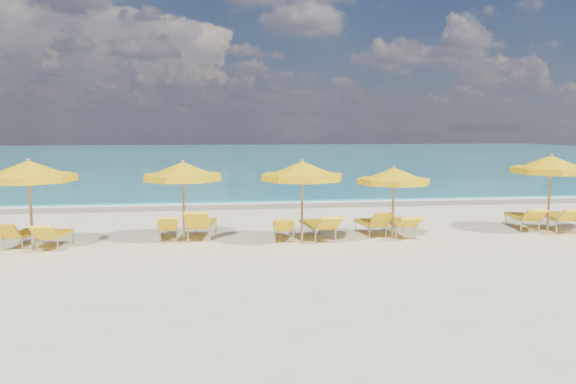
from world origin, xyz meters
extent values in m
plane|color=beige|center=(0.00, 0.00, 0.00)|extent=(120.00, 120.00, 0.00)
cube|color=#167780|center=(0.00, 48.00, 0.00)|extent=(120.00, 80.00, 0.30)
cube|color=tan|center=(0.00, 7.40, 0.00)|extent=(120.00, 2.60, 0.01)
cube|color=white|center=(0.00, 8.20, 0.00)|extent=(120.00, 1.20, 0.03)
cube|color=white|center=(-6.00, 17.00, 0.00)|extent=(14.00, 0.36, 0.05)
cube|color=white|center=(8.00, 24.00, 0.00)|extent=(18.00, 0.30, 0.05)
cylinder|color=#A77C53|center=(-6.95, -0.33, 1.14)|extent=(0.07, 0.07, 2.29)
cone|color=yellow|center=(-6.95, -0.33, 2.10)|extent=(2.73, 2.73, 0.46)
cylinder|color=yellow|center=(-6.95, -0.33, 1.88)|extent=(2.76, 2.76, 0.18)
sphere|color=#A77C53|center=(-6.95, -0.33, 2.34)|extent=(0.10, 0.10, 0.10)
cylinder|color=#A77C53|center=(-3.11, 0.39, 1.09)|extent=(0.07, 0.07, 2.18)
cone|color=yellow|center=(-3.11, 0.39, 2.00)|extent=(2.87, 2.87, 0.44)
cylinder|color=yellow|center=(-3.11, 0.39, 1.79)|extent=(2.89, 2.89, 0.17)
sphere|color=#A77C53|center=(-3.11, 0.39, 2.22)|extent=(0.10, 0.10, 0.10)
cylinder|color=#A77C53|center=(0.13, -0.36, 1.10)|extent=(0.07, 0.07, 2.21)
cone|color=yellow|center=(0.13, -0.36, 2.03)|extent=(2.41, 2.41, 0.44)
cylinder|color=yellow|center=(0.13, -0.36, 1.82)|extent=(2.43, 2.43, 0.18)
sphere|color=#A77C53|center=(0.13, -0.36, 2.26)|extent=(0.10, 0.10, 0.10)
cylinder|color=#A77C53|center=(2.79, -0.15, 1.00)|extent=(0.06, 0.06, 2.01)
cone|color=yellow|center=(2.79, -0.15, 1.85)|extent=(2.35, 2.35, 0.40)
cylinder|color=yellow|center=(2.79, -0.15, 1.65)|extent=(2.37, 2.37, 0.16)
sphere|color=#A77C53|center=(2.79, -0.15, 2.05)|extent=(0.09, 0.09, 0.09)
cylinder|color=#A77C53|center=(7.87, 0.26, 1.14)|extent=(0.07, 0.07, 2.28)
cone|color=yellow|center=(7.87, 0.26, 2.10)|extent=(2.96, 2.96, 0.46)
cylinder|color=yellow|center=(7.87, 0.26, 1.88)|extent=(2.98, 2.98, 0.18)
sphere|color=#A77C53|center=(7.87, 0.26, 2.33)|extent=(0.10, 0.10, 0.10)
cube|color=yellow|center=(-7.34, 0.28, 0.34)|extent=(0.75, 1.26, 0.07)
cube|color=yellow|center=(-7.49, -0.48, 0.54)|extent=(0.60, 0.53, 0.45)
cube|color=yellow|center=(-6.44, -0.01, 0.35)|extent=(0.68, 1.26, 0.07)
cube|color=yellow|center=(-6.54, -0.82, 0.54)|extent=(0.59, 0.54, 0.42)
cube|color=yellow|center=(-3.61, 0.85, 0.35)|extent=(0.66, 1.27, 0.08)
cube|color=yellow|center=(-3.53, 0.03, 0.54)|extent=(0.59, 0.53, 0.43)
cube|color=yellow|center=(-2.60, 0.76, 0.41)|extent=(0.85, 1.51, 0.09)
cube|color=yellow|center=(-2.74, -0.19, 0.66)|extent=(0.71, 0.63, 0.54)
cube|color=yellow|center=(-0.31, 0.33, 0.36)|extent=(0.67, 1.29, 0.08)
cube|color=yellow|center=(-0.39, -0.52, 0.53)|extent=(0.60, 0.57, 0.40)
cube|color=yellow|center=(0.66, 0.20, 0.41)|extent=(0.82, 1.48, 0.09)
cube|color=yellow|center=(0.80, -0.77, 0.60)|extent=(0.71, 0.68, 0.44)
cube|color=yellow|center=(2.32, 0.54, 0.35)|extent=(0.68, 1.28, 0.08)
cube|color=yellow|center=(2.40, -0.27, 0.57)|extent=(0.59, 0.51, 0.47)
cube|color=yellow|center=(3.16, 0.34, 0.39)|extent=(0.68, 1.39, 0.08)
cube|color=yellow|center=(3.11, -0.61, 0.54)|extent=(0.64, 0.64, 0.36)
cube|color=yellow|center=(7.34, 0.84, 0.38)|extent=(0.78, 1.40, 0.08)
cube|color=yellow|center=(7.20, -0.08, 0.56)|extent=(0.67, 0.64, 0.42)
cube|color=yellow|center=(8.34, 0.52, 0.42)|extent=(0.93, 1.55, 0.09)
cube|color=yellow|center=(8.14, -0.48, 0.61)|extent=(0.76, 0.74, 0.44)
camera|label=1|loc=(-2.40, -15.41, 3.15)|focal=35.00mm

